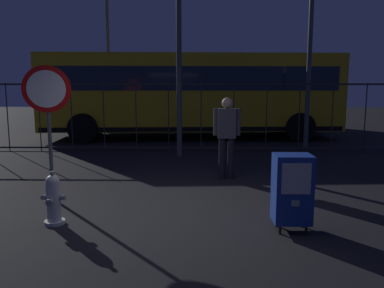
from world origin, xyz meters
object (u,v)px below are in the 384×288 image
object	(u,v)px
fire_hydrant	(53,199)
street_light_far_left	(108,34)
pedestrian	(227,133)
bus_far	(203,90)
street_light_near_right	(312,2)
newspaper_box_primary	(292,189)
stop_sign	(48,104)
bus_near	(191,91)

from	to	relation	value
fire_hydrant	street_light_far_left	distance (m)	12.55
pedestrian	bus_far	xyz separation A→B (m)	(-0.39, 10.13, 0.76)
bus_far	street_light_near_right	size ratio (longest dim) A/B	1.41
bus_far	street_light_far_left	size ratio (longest dim) A/B	1.51
fire_hydrant	newspaper_box_primary	distance (m)	3.24
newspaper_box_primary	street_light_near_right	distance (m)	8.18
pedestrian	bus_far	world-z (taller)	bus_far
fire_hydrant	street_light_near_right	distance (m)	9.49
pedestrian	street_light_far_left	size ratio (longest dim) A/B	0.24
stop_sign	pedestrian	size ratio (longest dim) A/B	1.34
stop_sign	fire_hydrant	bearing A→B (deg)	-68.17
bus_near	street_light_near_right	world-z (taller)	street_light_near_right
stop_sign	street_light_far_left	distance (m)	11.06
stop_sign	street_light_near_right	xyz separation A→B (m)	(5.76, 5.64, 2.75)
fire_hydrant	bus_far	size ratio (longest dim) A/B	0.07
bus_near	bus_far	size ratio (longest dim) A/B	1.00
fire_hydrant	bus_far	world-z (taller)	bus_far
fire_hydrant	street_light_far_left	bearing A→B (deg)	99.27
street_light_far_left	street_light_near_right	bearing A→B (deg)	-34.87
fire_hydrant	pedestrian	xyz separation A→B (m)	(2.57, 2.70, 0.60)
bus_far	street_light_far_left	distance (m)	4.85
pedestrian	street_light_near_right	world-z (taller)	street_light_near_right
fire_hydrant	pedestrian	bearing A→B (deg)	46.48
street_light_far_left	fire_hydrant	bearing A→B (deg)	-80.73
stop_sign	pedestrian	bearing A→B (deg)	27.22
newspaper_box_primary	bus_near	world-z (taller)	bus_near
fire_hydrant	bus_near	distance (m)	9.37
pedestrian	street_light_far_left	world-z (taller)	street_light_far_left
newspaper_box_primary	street_light_near_right	xyz separation A→B (m)	(2.08, 6.96, 3.78)
bus_near	bus_far	bearing A→B (deg)	79.33
stop_sign	bus_near	world-z (taller)	bus_near
street_light_near_right	fire_hydrant	bearing A→B (deg)	-128.00
newspaper_box_primary	stop_sign	size ratio (longest dim) A/B	0.46
newspaper_box_primary	street_light_far_left	world-z (taller)	street_light_far_left
fire_hydrant	bus_far	bearing A→B (deg)	80.39
newspaper_box_primary	street_light_far_left	bearing A→B (deg)	113.25
street_light_near_right	street_light_far_left	distance (m)	8.81
bus_near	street_light_far_left	bearing A→B (deg)	139.75
fire_hydrant	bus_near	xyz separation A→B (m)	(1.71, 9.11, 1.36)
newspaper_box_primary	street_light_far_left	size ratio (longest dim) A/B	0.14
fire_hydrant	pedestrian	distance (m)	3.77
newspaper_box_primary	pedestrian	world-z (taller)	pedestrian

